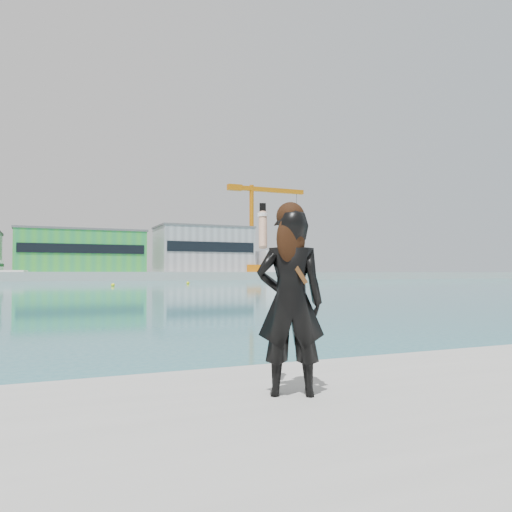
{
  "coord_description": "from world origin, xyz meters",
  "views": [
    {
      "loc": [
        -1.17,
        -3.94,
        1.79
      ],
      "look_at": [
        0.69,
        0.36,
        1.94
      ],
      "focal_mm": 35.0,
      "sensor_mm": 36.0,
      "label": 1
    }
  ],
  "objects_px": {
    "dock_crane": "(256,225)",
    "buoy_extra": "(113,286)",
    "buoy_near": "(188,284)",
    "woman": "(290,296)"
  },
  "relations": [
    {
      "from": "buoy_near",
      "to": "dock_crane",
      "type": "bearing_deg",
      "value": 55.96
    },
    {
      "from": "dock_crane",
      "to": "buoy_extra",
      "type": "relative_size",
      "value": 48.0
    },
    {
      "from": "dock_crane",
      "to": "woman",
      "type": "distance_m",
      "value": 133.82
    },
    {
      "from": "buoy_near",
      "to": "buoy_extra",
      "type": "xyz_separation_m",
      "value": [
        -12.82,
        -8.98,
        0.0
      ]
    },
    {
      "from": "buoy_near",
      "to": "buoy_extra",
      "type": "distance_m",
      "value": 15.65
    },
    {
      "from": "dock_crane",
      "to": "woman",
      "type": "height_order",
      "value": "dock_crane"
    },
    {
      "from": "buoy_near",
      "to": "buoy_extra",
      "type": "relative_size",
      "value": 1.0
    },
    {
      "from": "dock_crane",
      "to": "buoy_near",
      "type": "relative_size",
      "value": 48.0
    },
    {
      "from": "buoy_near",
      "to": "woman",
      "type": "height_order",
      "value": "woman"
    },
    {
      "from": "dock_crane",
      "to": "buoy_near",
      "type": "distance_m",
      "value": 60.28
    }
  ]
}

